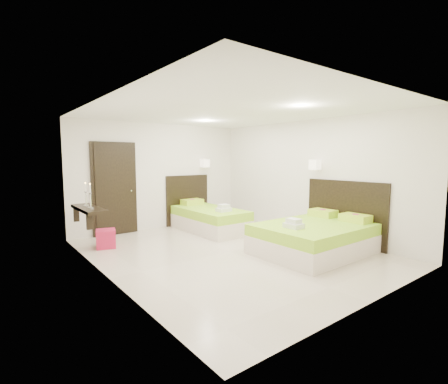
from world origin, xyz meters
TOP-DOWN VIEW (x-y plane):
  - floor at (0.00, 0.00)m, footprint 5.50×5.50m
  - bed_single at (0.74, 1.79)m, footprint 1.25×2.08m
  - bed_double at (1.29, -0.99)m, footprint 2.08×1.77m
  - nightstand at (1.47, 2.71)m, footprint 0.47×0.44m
  - ottoman at (-1.75, 1.71)m, footprint 0.44×0.44m
  - door at (-1.20, 2.70)m, footprint 1.02×0.15m
  - console_shelf at (-2.08, 1.60)m, footprint 0.35×1.20m

SIDE VIEW (x-z plane):
  - floor at x=0.00m, z-range 0.00..0.00m
  - ottoman at x=-1.75m, z-range 0.00..0.36m
  - nightstand at x=1.47m, z-range 0.00..0.37m
  - bed_double at x=1.29m, z-range -0.55..1.17m
  - bed_single at x=0.74m, z-range -0.55..1.17m
  - console_shelf at x=-2.08m, z-range 0.42..1.21m
  - door at x=-1.20m, z-range -0.02..2.12m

